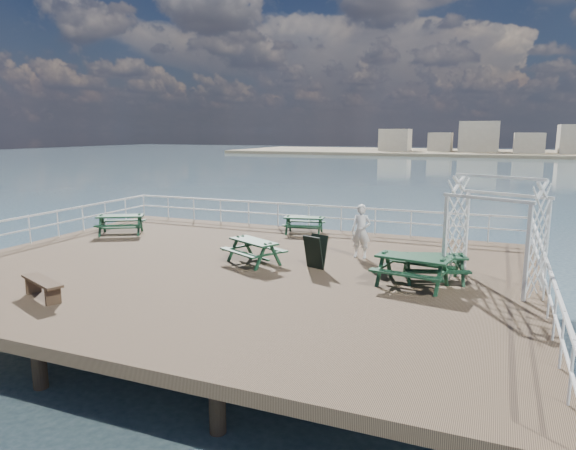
# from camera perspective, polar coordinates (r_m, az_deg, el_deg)

# --- Properties ---
(ground) EXTENTS (18.00, 14.00, 0.30)m
(ground) POSITION_cam_1_polar(r_m,az_deg,el_deg) (16.54, -5.90, -5.05)
(ground) COLOR brown
(ground) RESTS_ON ground
(sea_backdrop) EXTENTS (300.00, 300.00, 9.20)m
(sea_backdrop) POSITION_cam_1_polar(r_m,az_deg,el_deg) (148.24, 24.50, 7.65)
(sea_backdrop) COLOR #395460
(sea_backdrop) RESTS_ON ground
(railing) EXTENTS (17.77, 13.76, 1.10)m
(railing) POSITION_cam_1_polar(r_m,az_deg,el_deg) (18.58, -2.41, -0.05)
(railing) COLOR white
(railing) RESTS_ON ground
(picnic_table_a) EXTENTS (2.34, 2.20, 0.90)m
(picnic_table_a) POSITION_cam_1_polar(r_m,az_deg,el_deg) (22.46, -18.10, 0.49)
(picnic_table_a) COLOR #133521
(picnic_table_a) RESTS_ON ground
(picnic_table_b) EXTENTS (1.85, 1.59, 0.80)m
(picnic_table_b) POSITION_cam_1_polar(r_m,az_deg,el_deg) (21.49, 1.81, 0.40)
(picnic_table_b) COLOR #133521
(picnic_table_b) RESTS_ON ground
(picnic_table_c) EXTENTS (2.14, 1.92, 0.87)m
(picnic_table_c) POSITION_cam_1_polar(r_m,az_deg,el_deg) (15.25, 15.87, -3.99)
(picnic_table_c) COLOR #133521
(picnic_table_c) RESTS_ON ground
(picnic_table_d) EXTENTS (2.25, 2.10, 0.87)m
(picnic_table_d) POSITION_cam_1_polar(r_m,az_deg,el_deg) (16.65, -3.84, -2.41)
(picnic_table_d) COLOR #133521
(picnic_table_d) RESTS_ON ground
(picnic_table_e) EXTENTS (2.20, 1.89, 0.96)m
(picnic_table_e) POSITION_cam_1_polar(r_m,az_deg,el_deg) (14.59, 13.68, -4.31)
(picnic_table_e) COLOR #133521
(picnic_table_e) RESTS_ON ground
(flat_bench_near) EXTENTS (1.77, 1.03, 0.50)m
(flat_bench_near) POSITION_cam_1_polar(r_m,az_deg,el_deg) (14.63, -25.64, -5.97)
(flat_bench_near) COLOR brown
(flat_bench_near) RESTS_ON ground
(trellis_arbor) EXTENTS (2.79, 2.20, 3.07)m
(trellis_arbor) POSITION_cam_1_polar(r_m,az_deg,el_deg) (15.08, 21.95, -1.36)
(trellis_arbor) COLOR white
(trellis_arbor) RESTS_ON ground
(sandwich_board) EXTENTS (0.77, 0.67, 1.07)m
(sandwich_board) POSITION_cam_1_polar(r_m,az_deg,el_deg) (16.05, 3.08, -3.02)
(sandwich_board) COLOR black
(sandwich_board) RESTS_ON ground
(person) EXTENTS (0.69, 0.48, 1.82)m
(person) POSITION_cam_1_polar(r_m,az_deg,el_deg) (17.47, 8.12, -0.69)
(person) COLOR white
(person) RESTS_ON ground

